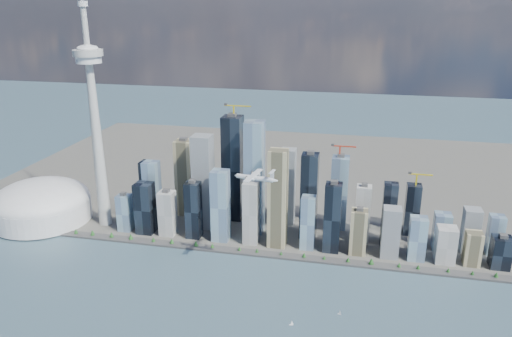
% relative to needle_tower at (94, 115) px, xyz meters
% --- Properties ---
extents(ground, '(4000.00, 4000.00, 0.00)m').
position_rel_needle_tower_xyz_m(ground, '(300.00, -310.00, -235.84)').
color(ground, '#375360').
rests_on(ground, ground).
extents(seawall, '(1100.00, 22.00, 4.00)m').
position_rel_needle_tower_xyz_m(seawall, '(300.00, -60.00, -233.84)').
color(seawall, '#383838').
rests_on(seawall, ground).
extents(land, '(1400.00, 900.00, 3.00)m').
position_rel_needle_tower_xyz_m(land, '(300.00, 390.00, -234.34)').
color(land, '#4C4C47').
rests_on(land, ground).
extents(shoreline_trees, '(960.53, 7.20, 8.80)m').
position_rel_needle_tower_xyz_m(shoreline_trees, '(300.00, -60.00, -227.06)').
color(shoreline_trees, '#3F2D1E').
rests_on(shoreline_trees, seawall).
extents(skyscraper_cluster, '(736.00, 142.00, 249.50)m').
position_rel_needle_tower_xyz_m(skyscraper_cluster, '(359.62, 26.82, -158.60)').
color(skyscraper_cluster, black).
rests_on(skyscraper_cluster, land).
extents(needle_tower, '(56.00, 56.00, 550.50)m').
position_rel_needle_tower_xyz_m(needle_tower, '(0.00, 0.00, 0.00)').
color(needle_tower, '#A9AAA4').
rests_on(needle_tower, land).
extents(dome_stadium, '(200.00, 200.00, 86.00)m').
position_rel_needle_tower_xyz_m(dome_stadium, '(-140.00, -10.00, -196.40)').
color(dome_stadium, silver).
rests_on(dome_stadium, land).
extents(airplane, '(73.21, 64.97, 17.86)m').
position_rel_needle_tower_xyz_m(airplane, '(356.64, -153.80, -49.28)').
color(airplane, white).
rests_on(airplane, ground).
extents(sailboat_west, '(6.53, 2.63, 9.01)m').
position_rel_needle_tower_xyz_m(sailboat_west, '(433.01, -257.95, -232.95)').
color(sailboat_west, white).
rests_on(sailboat_west, ground).
extents(sailboat_east, '(5.93, 3.19, 8.31)m').
position_rel_needle_tower_xyz_m(sailboat_east, '(500.18, -216.95, -233.17)').
color(sailboat_east, white).
rests_on(sailboat_east, ground).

